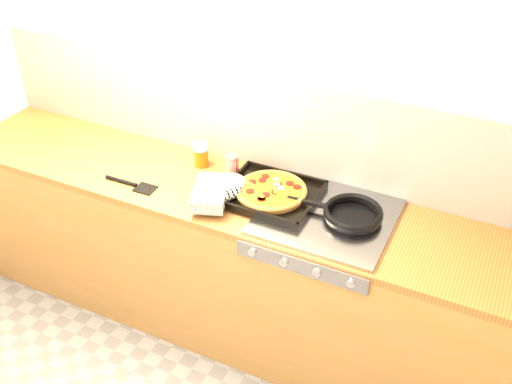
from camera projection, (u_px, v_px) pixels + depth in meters
The scene contains 9 objects.
room_shell at pixel (265, 122), 2.97m from camera, with size 3.20×3.20×3.20m.
counter_run at pixel (241, 264), 3.15m from camera, with size 3.20×0.62×0.90m.
stovetop at pixel (327, 217), 2.74m from camera, with size 0.60×0.56×0.02m, color gray.
pizza_on_tray at pixel (255, 191), 2.83m from camera, with size 0.58×0.50×0.07m.
frying_pan at pixel (352, 214), 2.70m from camera, with size 0.46×0.29×0.04m.
tomato_can at pixel (232, 164), 3.03m from camera, with size 0.09×0.09×0.10m.
juice_glass at pixel (201, 154), 3.08m from camera, with size 0.09×0.09×0.13m.
wooden_spoon at pixel (273, 177), 3.00m from camera, with size 0.30×0.05×0.02m.
black_spatula at pixel (131, 184), 2.95m from camera, with size 0.28×0.09×0.02m.
Camera 1 is at (1.11, -1.02, 2.54)m, focal length 42.00 mm.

